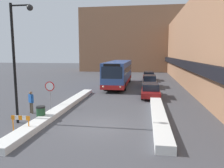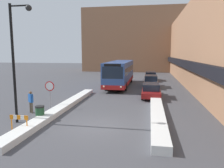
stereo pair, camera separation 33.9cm
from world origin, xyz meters
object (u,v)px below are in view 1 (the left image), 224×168
(construction_barricade, at_px, (21,120))
(street_lamp, at_px, (17,52))
(parked_car_middle, at_px, (149,81))
(parked_car_back, at_px, (149,76))
(pedestrian, at_px, (31,100))
(parked_car_front, at_px, (151,90))
(stop_sign, at_px, (50,89))
(city_bus, at_px, (119,73))
(trash_bin, at_px, (41,113))

(construction_barricade, bearing_deg, street_lamp, 120.42)
(parked_car_middle, height_order, parked_car_back, parked_car_middle)
(pedestrian, bearing_deg, parked_car_middle, 93.80)
(pedestrian, bearing_deg, parked_car_back, 103.20)
(parked_car_front, bearing_deg, pedestrian, -140.33)
(parked_car_front, height_order, parked_car_back, parked_car_back)
(parked_car_front, distance_m, stop_sign, 9.80)
(stop_sign, relative_size, construction_barricade, 1.97)
(city_bus, distance_m, parked_car_back, 7.87)
(parked_car_back, bearing_deg, parked_car_front, -90.00)
(parked_car_back, height_order, pedestrian, pedestrian)
(city_bus, distance_m, street_lamp, 17.19)
(stop_sign, relative_size, street_lamp, 0.30)
(street_lamp, relative_size, pedestrian, 4.49)
(parked_car_front, bearing_deg, construction_barricade, -123.75)
(stop_sign, bearing_deg, parked_car_front, 35.86)
(street_lamp, bearing_deg, parked_car_back, 70.57)
(parked_car_front, distance_m, trash_bin, 11.33)
(pedestrian, height_order, trash_bin, pedestrian)
(parked_car_back, bearing_deg, city_bus, -121.36)
(parked_car_front, height_order, trash_bin, parked_car_front)
(city_bus, xyz_separation_m, parked_car_middle, (4.06, -0.33, -1.02))
(city_bus, xyz_separation_m, parked_car_back, (4.06, 6.66, -1.07))
(pedestrian, bearing_deg, street_lamp, -40.51)
(trash_bin, xyz_separation_m, construction_barricade, (-0.10, -2.16, 0.19))
(parked_car_back, xyz_separation_m, stop_sign, (-7.92, -19.44, 0.86))
(city_bus, xyz_separation_m, stop_sign, (-3.86, -12.78, -0.22))
(stop_sign, xyz_separation_m, street_lamp, (-0.25, -3.71, 2.86))
(street_lamp, bearing_deg, trash_bin, 34.84)
(street_lamp, height_order, trash_bin, street_lamp)
(parked_car_middle, bearing_deg, pedestrian, -121.97)
(construction_barricade, bearing_deg, parked_car_front, 56.25)
(parked_car_back, bearing_deg, stop_sign, -112.16)
(city_bus, distance_m, pedestrian, 15.03)
(parked_car_middle, relative_size, street_lamp, 0.63)
(parked_car_middle, distance_m, parked_car_back, 6.99)
(parked_car_front, xyz_separation_m, stop_sign, (-7.92, -5.72, 0.85))
(city_bus, relative_size, construction_barricade, 11.07)
(construction_barricade, bearing_deg, city_bus, 79.80)
(trash_bin, bearing_deg, street_lamp, -145.16)
(parked_car_front, bearing_deg, stop_sign, -144.14)
(stop_sign, bearing_deg, street_lamp, -93.84)
(stop_sign, xyz_separation_m, pedestrian, (-0.79, -1.50, -0.59))
(parked_car_middle, relative_size, pedestrian, 2.84)
(parked_car_middle, distance_m, stop_sign, 14.77)
(city_bus, relative_size, parked_car_front, 2.70)
(parked_car_back, distance_m, construction_barricade, 25.69)
(street_lamp, distance_m, construction_barricade, 4.13)
(trash_bin, bearing_deg, city_bus, 78.78)
(parked_car_middle, bearing_deg, construction_barricade, -112.45)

